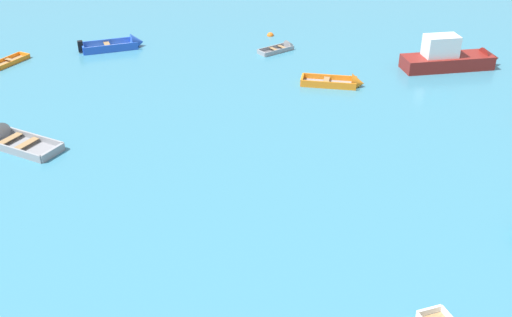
{
  "coord_description": "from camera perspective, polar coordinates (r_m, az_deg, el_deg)",
  "views": [
    {
      "loc": [
        5.55,
        -1.33,
        13.59
      ],
      "look_at": [
        0.0,
        21.86,
        0.15
      ],
      "focal_mm": 43.09,
      "sensor_mm": 36.0,
      "label": 1
    }
  ],
  "objects": [
    {
      "name": "motor_launch_maroon_near_camera",
      "position": [
        39.53,
        17.83,
        8.92
      ],
      "size": [
        6.25,
        3.86,
        2.35
      ],
      "color": "maroon",
      "rests_on": "ground_plane"
    },
    {
      "name": "rowboat_blue_far_back",
      "position": [
        42.23,
        -12.23,
        10.3
      ],
      "size": [
        4.01,
        3.19,
        1.19
      ],
      "color": "beige",
      "rests_on": "ground_plane"
    },
    {
      "name": "rowboat_grey_foreground_center",
      "position": [
        31.33,
        -22.28,
        1.71
      ],
      "size": [
        4.4,
        2.42,
        1.39
      ],
      "color": "gray",
      "rests_on": "ground_plane"
    },
    {
      "name": "mooring_buoy_midfield",
      "position": [
        43.81,
        1.34,
        11.32
      ],
      "size": [
        0.48,
        0.48,
        0.48
      ],
      "primitive_type": "sphere",
      "color": "orange",
      "rests_on": "ground_plane"
    },
    {
      "name": "rowboat_orange_center",
      "position": [
        35.58,
        8.25,
        6.96
      ],
      "size": [
        3.64,
        1.37,
        1.06
      ],
      "color": "gray",
      "rests_on": "ground_plane"
    },
    {
      "name": "rowboat_grey_far_right",
      "position": [
        41.1,
        2.63,
        10.25
      ],
      "size": [
        2.37,
        2.61,
        0.81
      ],
      "color": "#4C4C51",
      "rests_on": "ground_plane"
    }
  ]
}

